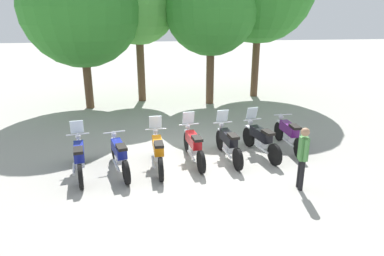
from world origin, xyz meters
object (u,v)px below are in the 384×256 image
tree_2 (211,9)px  motorcycle_2 (158,151)px  motorcycle_4 (228,142)px  motorcycle_3 (193,145)px  motorcycle_6 (289,134)px  person_0 (303,154)px  tree_1 (138,6)px  motorcycle_1 (119,154)px  motorcycle_5 (260,139)px  tree_0 (81,7)px  motorcycle_0 (79,157)px

tree_2 → motorcycle_2: bearing=-111.1°
motorcycle_2 → motorcycle_4: size_ratio=1.00×
motorcycle_3 → motorcycle_6: motorcycle_3 is taller
person_0 → tree_1: bearing=118.1°
motorcycle_2 → motorcycle_6: (4.22, 0.95, -0.01)m
motorcycle_1 → motorcycle_2: 1.07m
motorcycle_6 → person_0: bearing=162.0°
motorcycle_3 → motorcycle_5: (2.10, 0.24, 0.00)m
motorcycle_3 → tree_0: (-3.94, 6.44, 3.85)m
person_0 → motorcycle_5: bearing=103.8°
motorcycle_0 → person_0: (5.60, -1.50, 0.42)m
tree_1 → tree_0: bearing=-155.7°
person_0 → tree_0: bearing=132.2°
motorcycle_0 → motorcycle_5: same height
motorcycle_3 → motorcycle_6: size_ratio=1.00×
person_0 → motorcycle_6: bearing=79.7°
motorcycle_1 → tree_0: size_ratio=0.31×
tree_0 → tree_2: bearing=1.5°
motorcycle_0 → motorcycle_1: bearing=-97.2°
motorcycle_5 → tree_2: 7.40m
motorcycle_0 → person_0: bearing=-115.4°
motorcycle_2 → tree_1: (-0.54, 7.82, 3.91)m
motorcycle_1 → motorcycle_2: (1.06, 0.12, 0.01)m
motorcycle_3 → motorcycle_5: size_ratio=1.01×
motorcycle_1 → motorcycle_2: size_ratio=0.97×
motorcycle_0 → tree_0: (-0.78, 6.93, 3.85)m
motorcycle_3 → tree_2: 7.76m
motorcycle_6 → motorcycle_5: bearing=107.8°
motorcycle_6 → tree_1: 9.23m
motorcycle_0 → motorcycle_3: same height
motorcycle_4 → motorcycle_6: (2.11, 0.57, -0.01)m
motorcycle_0 → motorcycle_4: bearing=-93.1°
motorcycle_5 → person_0: person_0 is taller
person_0 → motorcycle_3: bearing=146.0°
motorcycle_0 → motorcycle_2: same height
tree_1 → tree_2: 3.34m
tree_0 → tree_1: tree_0 is taller
tree_1 → person_0: bearing=-67.0°
motorcycle_1 → motorcycle_3: motorcycle_3 is taller
motorcycle_3 → motorcycle_0: bearing=91.2°
motorcycle_0 → tree_1: (1.57, 8.00, 3.91)m
motorcycle_5 → person_0: bearing=175.8°
motorcycle_1 → motorcycle_6: 5.38m
motorcycle_0 → tree_0: tree_0 is taller
motorcycle_4 → motorcycle_3: bearing=86.4°
motorcycle_1 → motorcycle_2: motorcycle_2 is taller
motorcycle_2 → motorcycle_1: bearing=92.9°
motorcycle_5 → person_0: (0.34, -2.23, 0.42)m
motorcycle_0 → motorcycle_2: size_ratio=0.99×
motorcycle_4 → tree_1: tree_1 is taller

